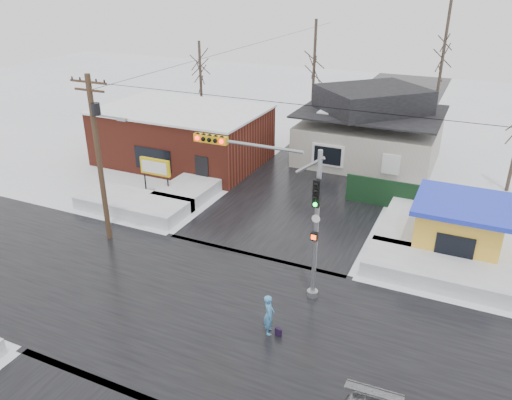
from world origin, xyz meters
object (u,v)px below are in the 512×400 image
at_px(kiosk, 459,226).
at_px(utility_pole, 99,151).
at_px(marquee_sign, 155,168).
at_px(traffic_signal, 282,200).
at_px(pedestrian, 269,315).

bearing_deg(kiosk, utility_pole, -159.56).
height_order(utility_pole, kiosk, utility_pole).
distance_m(utility_pole, marquee_sign, 6.87).
xyz_separation_m(utility_pole, marquee_sign, (-1.07, 5.99, -3.19)).
distance_m(utility_pole, kiosk, 18.95).
height_order(traffic_signal, kiosk, traffic_signal).
height_order(traffic_signal, marquee_sign, traffic_signal).
xyz_separation_m(marquee_sign, kiosk, (18.50, 0.50, -0.46)).
height_order(kiosk, pedestrian, kiosk).
bearing_deg(utility_pole, traffic_signal, -2.95).
bearing_deg(marquee_sign, kiosk, 1.55).
height_order(utility_pole, pedestrian, utility_pole).
relative_size(traffic_signal, pedestrian, 3.92).
bearing_deg(utility_pole, kiosk, 20.44).
xyz_separation_m(traffic_signal, pedestrian, (0.76, -3.11, -3.65)).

